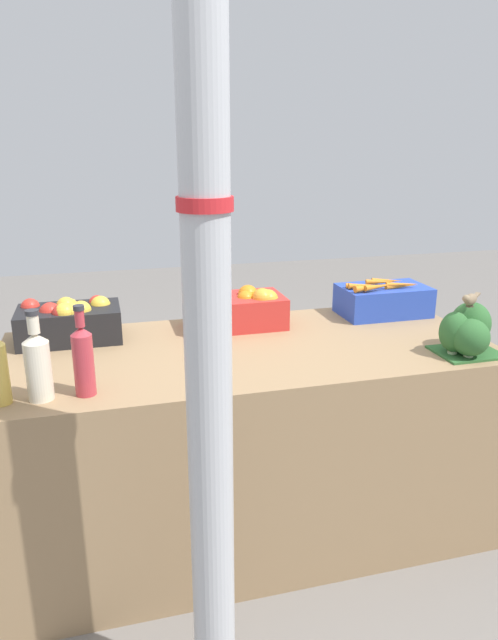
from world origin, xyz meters
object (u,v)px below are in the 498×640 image
apple_crate (69,320)px  support_pole (206,262)px  sparrow_bird (470,299)px  carrot_crate (383,299)px  juice_bottle_ruby (83,358)px  orange_crate (239,308)px  juice_bottle_cloudy (38,364)px  broccoli_pile (467,331)px

apple_crate → support_pole: bearing=-70.5°
support_pole → sparrow_bird: size_ratio=20.69×
apple_crate → carrot_crate: apple_crate is taller
support_pole → carrot_crate: 1.40m
juice_bottle_ruby → sparrow_bird: bearing=0.1°
apple_crate → orange_crate: 0.65m
carrot_crate → juice_bottle_ruby: (-1.23, -0.51, 0.05)m
juice_bottle_cloudy → carrot_crate: bearing=20.8°
support_pole → juice_bottle_ruby: bearing=122.4°
juice_bottle_cloudy → apple_crate: bearing=82.5°
apple_crate → sparrow_bird: 1.43m
sparrow_bird → orange_crate: bearing=-71.5°
broccoli_pile → support_pole: bearing=-155.5°
apple_crate → juice_bottle_cloudy: 0.52m
orange_crate → sparrow_bird: size_ratio=3.13×
juice_bottle_cloudy → sparrow_bird: size_ratio=2.27×
carrot_crate → sparrow_bird: size_ratio=3.13×
carrot_crate → juice_bottle_cloudy: juice_bottle_cloudy is taller
support_pole → broccoli_pile: (1.00, 0.46, -0.39)m
support_pole → broccoli_pile: size_ratio=10.87×
carrot_crate → support_pole: bearing=-134.5°
support_pole → juice_bottle_ruby: (-0.28, 0.45, -0.36)m
sparrow_bird → carrot_crate: bearing=-119.4°
carrot_crate → juice_bottle_ruby: juice_bottle_ruby is taller
orange_crate → juice_bottle_cloudy: bearing=-144.4°
apple_crate → carrot_crate: (1.28, -0.00, -0.01)m
carrot_crate → sparrow_bird: 0.53m
broccoli_pile → juice_bottle_ruby: 1.28m
carrot_crate → broccoli_pile: bearing=-83.5°
orange_crate → sparrow_bird: (0.68, -0.51, 0.12)m
support_pole → juice_bottle_ruby: 0.64m
broccoli_pile → juice_bottle_ruby: juice_bottle_ruby is taller
carrot_crate → juice_bottle_ruby: bearing=-157.3°
support_pole → sparrow_bird: 1.12m
carrot_crate → juice_bottle_cloudy: size_ratio=1.38×
juice_bottle_cloudy → support_pole: bearing=-47.6°
support_pole → broccoli_pile: support_pole is taller
support_pole → carrot_crate: size_ratio=6.60×
carrot_crate → sparrow_bird: bearing=-84.6°
apple_crate → juice_bottle_cloudy: (-0.07, -0.51, 0.03)m
support_pole → carrot_crate: (0.94, 0.96, -0.40)m
juice_bottle_ruby → carrot_crate: bearing=22.7°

